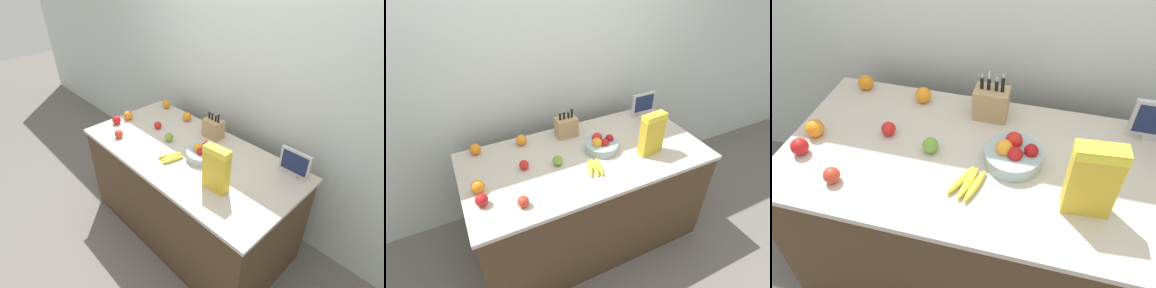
# 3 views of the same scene
# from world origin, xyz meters

# --- Properties ---
(ground_plane) EXTENTS (14.00, 14.00, 0.00)m
(ground_plane) POSITION_xyz_m (0.00, 0.00, 0.00)
(ground_plane) COLOR slate
(wall_back) EXTENTS (9.00, 0.06, 2.60)m
(wall_back) POSITION_xyz_m (0.00, 0.68, 1.30)
(wall_back) COLOR silver
(wall_back) RESTS_ON ground_plane
(counter) EXTENTS (1.87, 0.93, 0.89)m
(counter) POSITION_xyz_m (0.00, 0.00, 0.45)
(counter) COLOR #4C3823
(counter) RESTS_ON ground_plane
(knife_block) EXTENTS (0.17, 0.12, 0.27)m
(knife_block) POSITION_xyz_m (-0.02, 0.32, 0.98)
(knife_block) COLOR tan
(knife_block) RESTS_ON counter
(small_monitor) EXTENTS (0.23, 0.03, 0.22)m
(small_monitor) POSITION_xyz_m (0.76, 0.33, 1.01)
(small_monitor) COLOR #B7B7BC
(small_monitor) RESTS_ON counter
(cereal_box) EXTENTS (0.19, 0.09, 0.34)m
(cereal_box) POSITION_xyz_m (0.46, -0.18, 1.08)
(cereal_box) COLOR gold
(cereal_box) RESTS_ON counter
(fruit_bowl) EXTENTS (0.26, 0.26, 0.12)m
(fruit_bowl) POSITION_xyz_m (0.14, 0.02, 0.94)
(fruit_bowl) COLOR #99B2B7
(fruit_bowl) RESTS_ON counter
(banana_bunch) EXTENTS (0.16, 0.21, 0.03)m
(banana_bunch) POSITION_xyz_m (-0.02, -0.18, 0.91)
(banana_bunch) COLOR yellow
(banana_bunch) RESTS_ON counter
(apple_rightmost) EXTENTS (0.07, 0.07, 0.07)m
(apple_rightmost) POSITION_xyz_m (-0.47, 0.05, 0.93)
(apple_rightmost) COLOR red
(apple_rightmost) RESTS_ON counter
(apple_leftmost) EXTENTS (0.08, 0.08, 0.08)m
(apple_leftmost) POSITION_xyz_m (-0.82, -0.18, 0.93)
(apple_leftmost) COLOR red
(apple_leftmost) RESTS_ON counter
(apple_front) EXTENTS (0.08, 0.08, 0.08)m
(apple_front) POSITION_xyz_m (-0.24, -0.01, 0.93)
(apple_front) COLOR #6B9E33
(apple_front) RESTS_ON counter
(apple_middle) EXTENTS (0.07, 0.07, 0.07)m
(apple_middle) POSITION_xyz_m (-0.59, -0.30, 0.93)
(apple_middle) COLOR red
(apple_middle) RESTS_ON counter
(orange_front_center) EXTENTS (0.09, 0.09, 0.09)m
(orange_front_center) POSITION_xyz_m (-0.40, 0.35, 0.94)
(orange_front_center) COLOR orange
(orange_front_center) RESTS_ON counter
(orange_back_center) EXTENTS (0.08, 0.08, 0.08)m
(orange_back_center) POSITION_xyz_m (-0.75, 0.38, 0.94)
(orange_back_center) COLOR orange
(orange_back_center) RESTS_ON counter
(orange_near_bowl) EXTENTS (0.09, 0.09, 0.09)m
(orange_near_bowl) POSITION_xyz_m (-0.81, -0.05, 0.94)
(orange_near_bowl) COLOR orange
(orange_near_bowl) RESTS_ON counter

